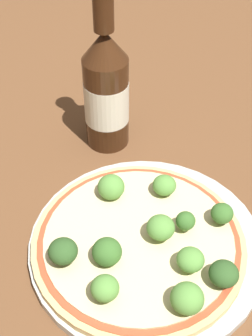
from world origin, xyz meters
The scene contains 15 objects.
ground_plane centered at (0.00, 0.00, 0.00)m, with size 3.00×3.00×0.00m, color brown.
plate centered at (0.01, -0.03, 0.01)m, with size 0.28×0.28×0.01m.
pizza centered at (0.00, -0.03, 0.02)m, with size 0.25×0.25×0.01m.
broccoli_floret_0 centered at (0.06, -0.06, 0.04)m, with size 0.03×0.03×0.03m.
broccoli_floret_1 centered at (-0.04, 0.03, 0.04)m, with size 0.03×0.03×0.03m.
broccoli_floret_2 centered at (-0.02, -0.11, 0.04)m, with size 0.03×0.03×0.03m.
broccoli_floret_3 centered at (0.10, -0.07, 0.04)m, with size 0.03×0.03×0.03m.
broccoli_floret_4 centered at (0.02, 0.04, 0.04)m, with size 0.03×0.03×0.03m.
broccoli_floret_5 centered at (0.05, -0.01, 0.04)m, with size 0.02×0.02×0.03m.
broccoli_floret_6 centered at (0.09, 0.01, 0.04)m, with size 0.03×0.03×0.03m.
broccoli_floret_7 centered at (-0.08, -0.08, 0.04)m, with size 0.03×0.03×0.03m.
broccoli_floret_8 centered at (0.02, -0.03, 0.05)m, with size 0.03×0.03×0.03m.
broccoli_floret_9 centered at (-0.03, -0.07, 0.04)m, with size 0.03×0.03×0.03m.
broccoli_floret_10 centered at (0.06, -0.11, 0.04)m, with size 0.03×0.03×0.03m.
beer_bottle centered at (-0.08, 0.16, 0.09)m, with size 0.06×0.06×0.24m.
Camera 1 is at (0.04, -0.36, 0.47)m, focal length 50.00 mm.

